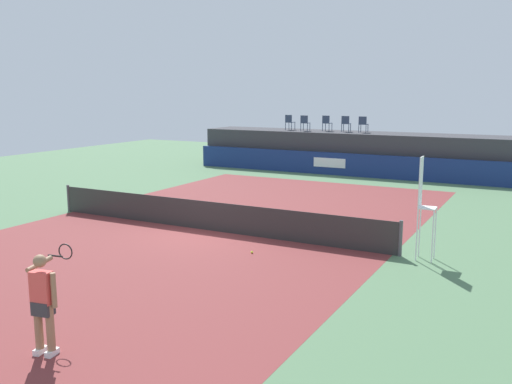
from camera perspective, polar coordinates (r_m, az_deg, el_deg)
The scene contains 15 objects.
ground_plane at distance 20.77m, azimuth -0.38°, elevation -2.13°, with size 48.00×48.00×0.00m, color #4C704C.
court_inner at distance 18.26m, azimuth -4.87°, elevation -3.89°, with size 12.00×22.00×0.00m, color maroon.
sponsor_wall at distance 30.20m, azimuth 9.14°, elevation 2.77°, with size 18.00×0.22×1.20m.
spectator_platform at distance 31.83m, azimuth 10.23°, elevation 4.02°, with size 18.00×2.80×2.20m, color #38383D.
spectator_chair_far_left at distance 33.13m, azimuth 3.44°, elevation 7.16°, with size 0.48×0.48×0.89m.
spectator_chair_left at distance 32.41m, azimuth 5.00°, elevation 7.08°, with size 0.45×0.45×0.89m.
spectator_chair_center at distance 32.39m, azimuth 7.22°, elevation 7.03°, with size 0.47×0.47×0.89m.
spectator_chair_right at distance 31.98m, azimuth 9.13°, elevation 6.95°, with size 0.47×0.47×0.89m.
spectator_chair_far_right at distance 31.52m, azimuth 10.85°, elevation 6.85°, with size 0.45×0.45×0.89m.
umpire_chair at distance 15.39m, azimuth 16.68°, elevation -0.89°, with size 0.45×0.45×2.76m.
tennis_net at distance 18.15m, azimuth -4.89°, elevation -2.44°, with size 12.40×0.02×0.95m, color #2D2D2D.
net_post_near at distance 22.08m, azimuth -18.54°, elevation -0.60°, with size 0.10×0.10×1.00m, color #4C4C51.
net_post_far at distance 15.75m, azimuth 14.49°, elevation -4.60°, with size 0.10×0.10×1.00m, color #4C4C51.
tennis_player at distance 10.26m, azimuth -20.81°, elevation -10.28°, with size 0.83×1.12×1.77m.
tennis_ball at distance 15.62m, azimuth -0.42°, elevation -6.14°, with size 0.07×0.07×0.07m, color #D8EA33.
Camera 1 is at (9.65, -14.85, 4.43)m, focal length 39.31 mm.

